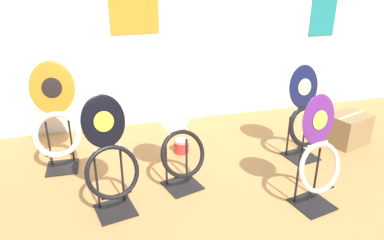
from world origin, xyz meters
TOP-DOWN VIEW (x-y plane):
  - wall_back at (0.00, 2.33)m, footprint 8.00×0.07m
  - toilet_seat_display_jazz_black at (-1.05, 0.76)m, footprint 0.43×0.36m
  - toilet_seat_display_white_plain at (-0.48, 0.95)m, footprint 0.44×0.39m
  - toilet_seat_display_navy_moon at (0.75, 1.12)m, footprint 0.41×0.32m
  - toilet_seat_display_orange_sun at (-1.46, 1.53)m, footprint 0.42×0.34m
  - toilet_seat_display_purple_note at (0.44, 0.42)m, footprint 0.41×0.33m
  - paint_can at (-0.34, 1.52)m, footprint 0.15×0.15m
  - storage_box at (1.36, 1.26)m, footprint 0.47×0.40m

SIDE VIEW (x-z plane):
  - paint_can at x=-0.34m, z-range 0.00..0.13m
  - storage_box at x=1.36m, z-range 0.00..0.31m
  - toilet_seat_display_white_plain at x=-0.48m, z-range -0.03..0.81m
  - toilet_seat_display_navy_moon at x=0.75m, z-range -0.04..0.85m
  - toilet_seat_display_purple_note at x=0.44m, z-range -0.02..0.87m
  - toilet_seat_display_jazz_black at x=-1.05m, z-range -0.01..0.89m
  - toilet_seat_display_orange_sun at x=-1.46m, z-range -0.03..0.94m
  - wall_back at x=0.00m, z-range 0.00..2.60m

